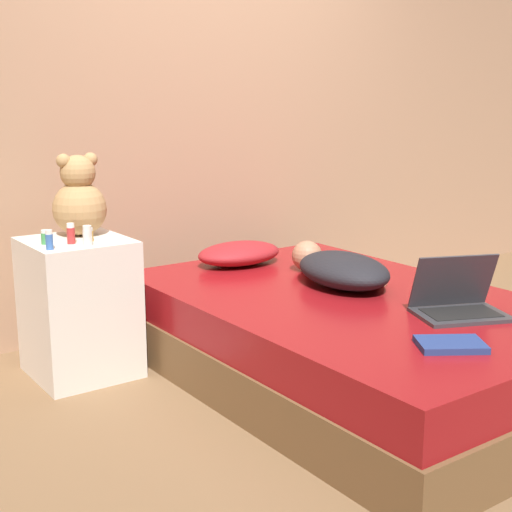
% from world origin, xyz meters
% --- Properties ---
extents(ground_plane, '(12.00, 12.00, 0.00)m').
position_xyz_m(ground_plane, '(0.00, 0.00, 0.00)').
color(ground_plane, brown).
extents(wall_back, '(8.00, 0.06, 2.60)m').
position_xyz_m(wall_back, '(0.00, 1.33, 1.30)').
color(wall_back, tan).
rests_on(wall_back, ground_plane).
extents(bed, '(1.35, 2.09, 0.41)m').
position_xyz_m(bed, '(0.00, 0.00, 0.20)').
color(bed, brown).
rests_on(bed, ground_plane).
extents(nightstand, '(0.45, 0.47, 0.65)m').
position_xyz_m(nightstand, '(-0.96, 0.81, 0.32)').
color(nightstand, silver).
rests_on(nightstand, ground_plane).
extents(pillow, '(0.48, 0.32, 0.12)m').
position_xyz_m(pillow, '(-0.06, 0.81, 0.47)').
color(pillow, maroon).
rests_on(pillow, bed).
extents(person_lying, '(0.45, 0.72, 0.16)m').
position_xyz_m(person_lying, '(0.10, 0.18, 0.49)').
color(person_lying, black).
rests_on(person_lying, bed).
extents(laptop, '(0.43, 0.37, 0.25)m').
position_xyz_m(laptop, '(0.16, -0.47, 0.46)').
color(laptop, '#333338').
rests_on(laptop, bed).
extents(teddy_bear, '(0.25, 0.25, 0.39)m').
position_xyz_m(teddy_bear, '(-0.90, 0.90, 0.82)').
color(teddy_bear, tan).
rests_on(teddy_bear, nightstand).
extents(bottle_blue, '(0.03, 0.03, 0.09)m').
position_xyz_m(bottle_blue, '(-1.13, 0.66, 0.69)').
color(bottle_blue, '#3866B2').
rests_on(bottle_blue, nightstand).
extents(bottle_white, '(0.04, 0.04, 0.09)m').
position_xyz_m(bottle_white, '(-0.97, 0.64, 0.69)').
color(bottle_white, white).
rests_on(bottle_white, nightstand).
extents(bottle_amber, '(0.05, 0.05, 0.06)m').
position_xyz_m(bottle_amber, '(-0.93, 0.74, 0.68)').
color(bottle_amber, gold).
rests_on(bottle_amber, nightstand).
extents(bottle_red, '(0.04, 0.04, 0.09)m').
position_xyz_m(bottle_red, '(-1.01, 0.73, 0.69)').
color(bottle_red, '#B72D2D').
rests_on(bottle_red, nightstand).
extents(bottle_green, '(0.03, 0.03, 0.06)m').
position_xyz_m(bottle_green, '(-1.11, 0.79, 0.68)').
color(bottle_green, '#3D8E4C').
rests_on(bottle_green, nightstand).
extents(book, '(0.28, 0.26, 0.02)m').
position_xyz_m(book, '(-0.18, -0.72, 0.42)').
color(book, navy).
rests_on(book, bed).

